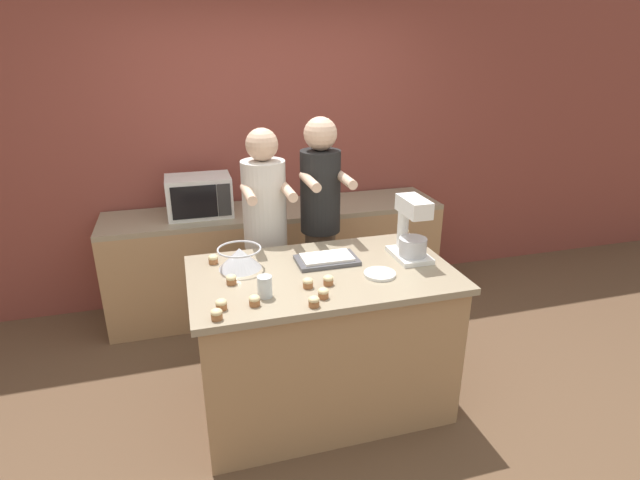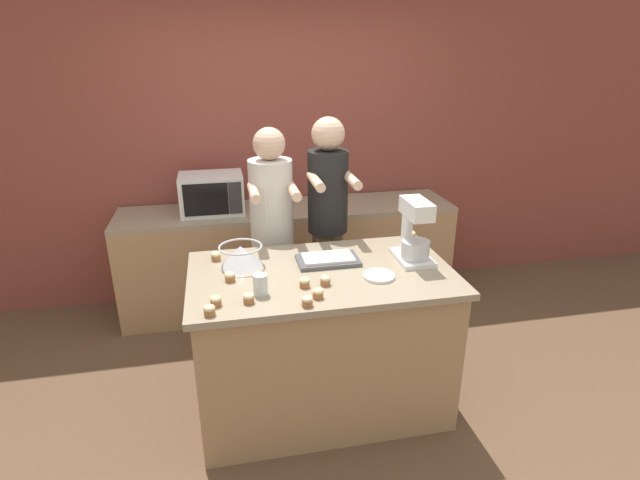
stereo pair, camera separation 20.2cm
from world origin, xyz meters
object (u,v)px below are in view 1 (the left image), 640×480
object	(u,v)px
drinking_glass	(265,287)
cupcake_1	(308,283)
stand_mixer	(411,232)
cupcake_8	(221,304)
small_plate	(380,274)
cupcake_7	(213,259)
mixing_bowl	(240,257)
cupcake_9	(217,314)
microwave_oven	(199,196)
cupcake_5	(323,293)
cupcake_2	(328,280)
person_right	(321,227)
cupcake_6	(254,300)
baking_tray	(327,259)
person_left	(266,239)
cupcake_0	(231,279)
cupcake_3	(405,232)
cupcake_4	(314,301)

from	to	relation	value
drinking_glass	cupcake_1	world-z (taller)	drinking_glass
stand_mixer	cupcake_8	size ratio (longest dim) A/B	6.64
drinking_glass	small_plate	xyz separation A→B (m)	(0.68, 0.07, -0.05)
small_plate	cupcake_7	bearing A→B (deg)	154.36
mixing_bowl	cupcake_9	xyz separation A→B (m)	(-0.19, -0.56, -0.04)
microwave_oven	cupcake_5	size ratio (longest dim) A/B	8.59
cupcake_2	cupcake_9	world-z (taller)	same
small_plate	cupcake_1	size ratio (longest dim) A/B	3.16
person_right	cupcake_8	bearing A→B (deg)	-128.70
cupcake_6	cupcake_8	xyz separation A→B (m)	(-0.17, 0.01, 0.00)
small_plate	baking_tray	bearing A→B (deg)	131.99
person_right	cupcake_6	xyz separation A→B (m)	(-0.64, -1.01, 0.03)
cupcake_2	cupcake_6	world-z (taller)	same
person_left	cupcake_5	world-z (taller)	person_left
person_right	cupcake_0	xyz separation A→B (m)	(-0.73, -0.74, 0.03)
stand_mixer	mixing_bowl	distance (m)	1.05
stand_mixer	cupcake_3	xyz separation A→B (m)	(0.13, 0.34, -0.14)
cupcake_2	cupcake_3	bearing A→B (deg)	38.09
cupcake_2	small_plate	bearing A→B (deg)	5.70
cupcake_9	baking_tray	bearing A→B (deg)	35.48
cupcake_6	cupcake_9	distance (m)	0.22
cupcake_0	mixing_bowl	bearing A→B (deg)	69.52
person_right	cupcake_8	world-z (taller)	person_right
mixing_bowl	cupcake_0	size ratio (longest dim) A/B	4.47
cupcake_0	cupcake_5	world-z (taller)	same
microwave_oven	cupcake_9	xyz separation A→B (m)	(-0.03, -1.76, -0.09)
cupcake_4	cupcake_1	bearing A→B (deg)	83.43
mixing_bowl	person_left	bearing A→B (deg)	65.06
person_left	cupcake_1	xyz separation A→B (m)	(0.07, -0.89, 0.07)
cupcake_7	person_left	bearing A→B (deg)	47.00
cupcake_4	cupcake_8	world-z (taller)	same
person_left	cupcake_4	size ratio (longest dim) A/B	28.59
microwave_oven	cupcake_5	bearing A→B (deg)	-72.64
drinking_glass	microwave_oven	bearing A→B (deg)	98.53
cupcake_9	person_right	bearing A→B (deg)	52.67
drinking_glass	cupcake_5	size ratio (longest dim) A/B	1.99
cupcake_9	cupcake_6	bearing A→B (deg)	23.81
person_right	cupcake_6	size ratio (longest dim) A/B	29.57
person_left	stand_mixer	world-z (taller)	person_left
stand_mixer	cupcake_2	bearing A→B (deg)	-159.50
cupcake_4	cupcake_7	bearing A→B (deg)	123.21
cupcake_9	drinking_glass	bearing A→B (deg)	32.26
baking_tray	cupcake_2	size ratio (longest dim) A/B	6.40
cupcake_3	cupcake_1	bearing A→B (deg)	-145.88
cupcake_8	small_plate	bearing A→B (deg)	9.16
cupcake_1	small_plate	bearing A→B (deg)	4.46
mixing_bowl	cupcake_4	bearing A→B (deg)	-62.47
cupcake_2	cupcake_8	world-z (taller)	same
drinking_glass	cupcake_8	distance (m)	0.25
cupcake_4	mixing_bowl	bearing A→B (deg)	117.53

